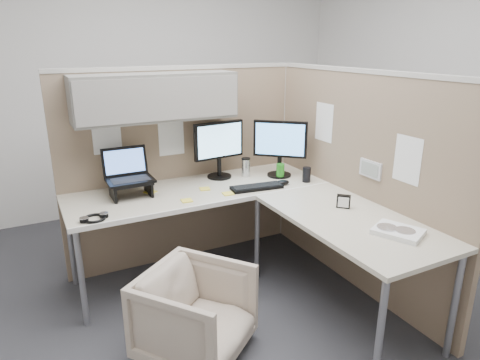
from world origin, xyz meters
name	(u,v)px	position (x,y,z in m)	size (l,w,h in m)	color
ground	(243,302)	(0.00, 0.00, 0.00)	(4.50, 4.50, 0.00)	#2D2D31
partition_back	(171,136)	(-0.22, 0.83, 1.10)	(2.00, 0.36, 1.63)	#8A735B
partition_right	(354,181)	(0.90, -0.07, 0.82)	(0.07, 2.03, 1.63)	#8A735B
desk	(251,206)	(0.12, 0.13, 0.69)	(2.00, 1.98, 0.73)	beige
office_chair	(195,310)	(-0.49, -0.33, 0.30)	(0.58, 0.54, 0.59)	#B4A58F
monitor_left	(219,145)	(0.15, 0.72, 1.00)	(0.44, 0.20, 0.47)	black
monitor_right	(280,144)	(0.61, 0.53, 1.00)	(0.36, 0.31, 0.47)	black
laptop_station	(129,178)	(-0.61, 0.63, 0.86)	(0.33, 0.28, 0.34)	black
keyboard	(257,187)	(0.28, 0.33, 0.74)	(0.40, 0.13, 0.02)	black
mouse	(283,182)	(0.51, 0.32, 0.75)	(0.11, 0.07, 0.04)	black
travel_mug	(246,167)	(0.36, 0.65, 0.81)	(0.07, 0.07, 0.16)	silver
soda_can_green	(307,175)	(0.72, 0.29, 0.79)	(0.07, 0.07, 0.12)	black
soda_can_silver	(280,171)	(0.59, 0.48, 0.79)	(0.07, 0.07, 0.12)	#268C1E
sticky_note_d	(205,189)	(-0.08, 0.50, 0.73)	(0.08, 0.08, 0.01)	yellow
sticky_note_b	(228,194)	(0.03, 0.32, 0.73)	(0.08, 0.08, 0.01)	yellow
sticky_note_c	(150,192)	(-0.47, 0.62, 0.73)	(0.08, 0.08, 0.01)	yellow
sticky_note_a	(187,201)	(-0.29, 0.32, 0.73)	(0.08, 0.08, 0.01)	yellow
headphones	(94,218)	(-0.93, 0.27, 0.74)	(0.18, 0.17, 0.03)	black
paper_stack	(398,232)	(0.62, -0.76, 0.75)	(0.30, 0.33, 0.03)	white
desk_clock	(343,201)	(0.61, -0.29, 0.78)	(0.09, 0.09, 0.09)	black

